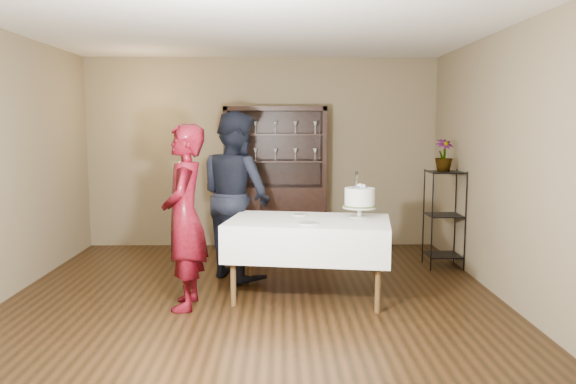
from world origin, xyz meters
name	(u,v)px	position (x,y,z in m)	size (l,w,h in m)	color
floor	(254,297)	(0.00, 0.00, 0.00)	(5.00, 5.00, 0.00)	black
ceiling	(252,26)	(0.00, 0.00, 2.70)	(5.00, 5.00, 0.00)	white
back_wall	(262,153)	(0.00, 2.50, 1.35)	(5.00, 0.02, 2.70)	#76674C
wall_left	(1,166)	(-2.50, 0.00, 1.35)	(0.02, 5.00, 2.70)	#76674C
wall_right	(503,165)	(2.50, 0.00, 1.35)	(0.02, 5.00, 2.70)	#76674C
china_hutch	(276,202)	(0.20, 2.25, 0.66)	(1.40, 0.48, 2.00)	black
plant_etagere	(444,215)	(2.28, 1.20, 0.65)	(0.42, 0.42, 1.20)	black
cake_table	(309,238)	(0.55, -0.01, 0.61)	(1.74, 1.23, 0.80)	silver
woman	(184,217)	(-0.65, -0.30, 0.88)	(0.64, 0.42, 1.76)	#3E050C
man	(236,195)	(-0.24, 0.80, 0.95)	(0.93, 0.72, 1.90)	black
cake	(360,199)	(1.08, 0.12, 1.00)	(0.37, 0.37, 0.48)	beige
plate_near	(309,223)	(0.54, -0.27, 0.81)	(0.20, 0.20, 0.01)	beige
plate_far	(300,215)	(0.47, 0.24, 0.81)	(0.16, 0.16, 0.01)	beige
potted_plant	(444,155)	(2.26, 1.23, 1.38)	(0.22, 0.22, 0.39)	#486932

